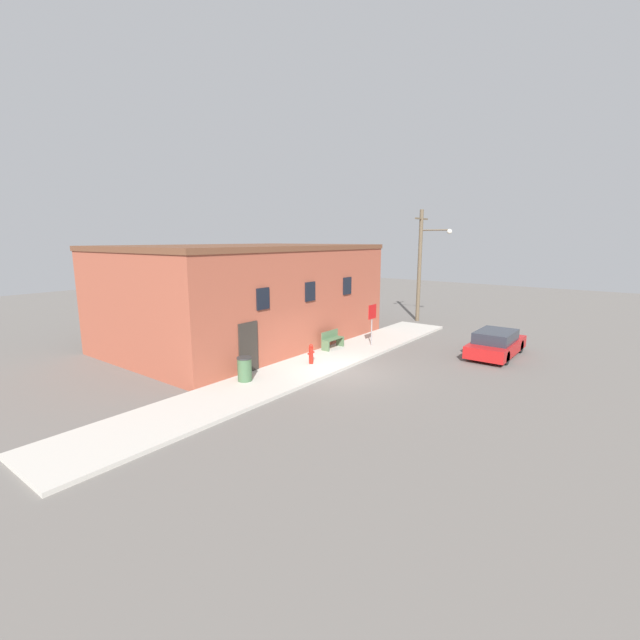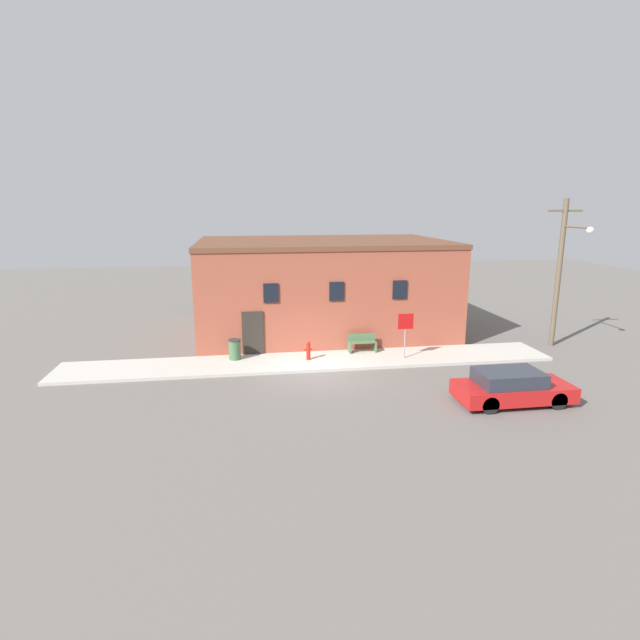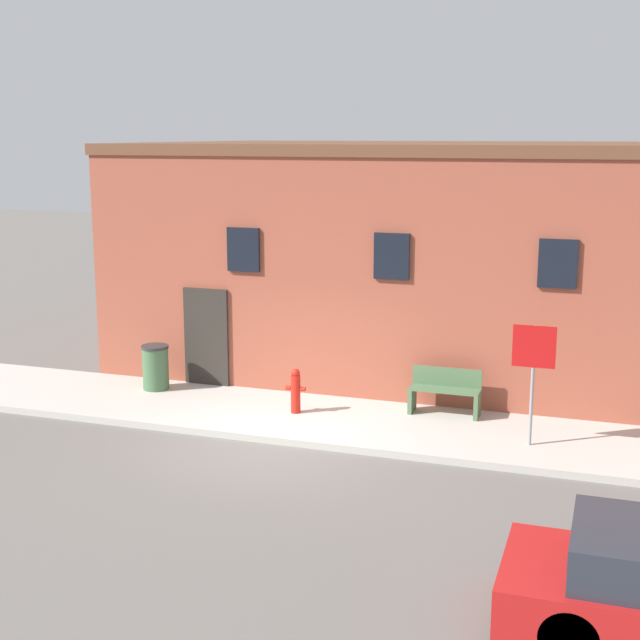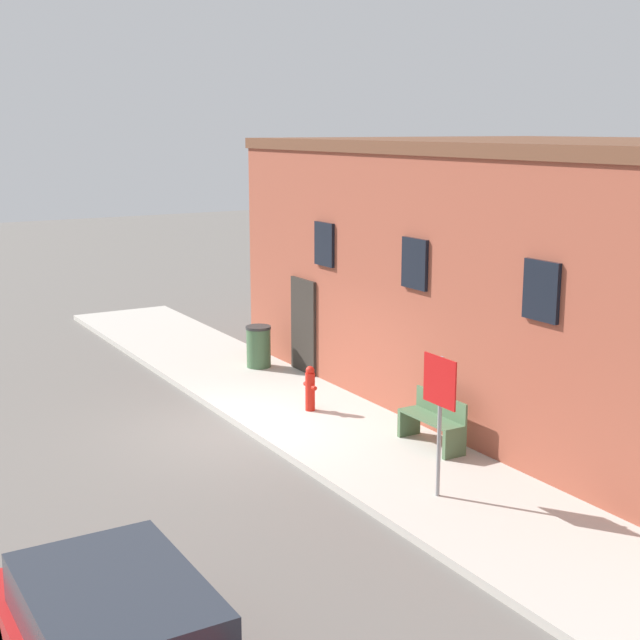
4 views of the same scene
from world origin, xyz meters
The scene contains 7 objects.
ground_plane centered at (0.00, 0.00, 0.00)m, with size 80.00×80.00×0.00m, color #66605B.
sidewalk centered at (0.00, 1.38, 0.07)m, with size 22.34×2.77×0.13m.
brick_building centered at (1.43, 7.13, 2.59)m, with size 13.45×8.85×5.17m.
fire_hydrant centered at (-0.09, 1.48, 0.57)m, with size 0.39×0.19×0.87m.
stop_sign centered at (4.34, 1.06, 1.61)m, with size 0.72×0.06×2.10m.
bench centered at (2.63, 2.31, 0.56)m, with size 1.33×0.44×0.87m.
trash_bin centered at (-3.43, 2.06, 0.60)m, with size 0.57×0.57×0.94m.
Camera 3 is at (5.60, -13.87, 5.38)m, focal length 50.00 mm.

